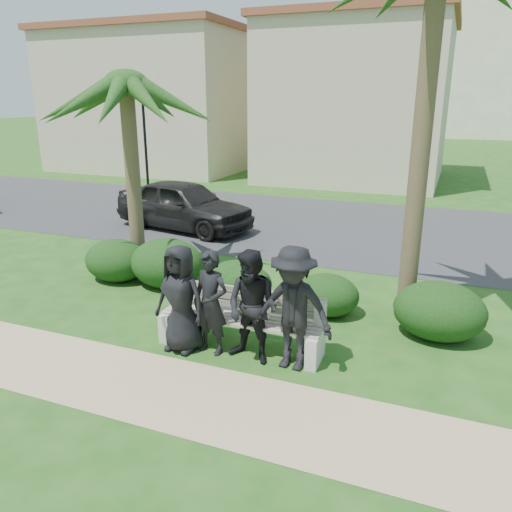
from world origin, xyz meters
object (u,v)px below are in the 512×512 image
(man_b, at_px, (211,303))
(palm_left, at_px, (126,85))
(man_d, at_px, (293,309))
(park_bench, at_px, (241,324))
(man_c, at_px, (252,307))
(man_a, at_px, (181,299))
(car_a, at_px, (184,205))
(street_lamp, at_px, (144,119))

(man_b, height_order, palm_left, palm_left)
(man_b, relative_size, man_d, 0.88)
(park_bench, height_order, man_c, man_c)
(man_a, xyz_separation_m, man_c, (1.16, 0.07, 0.01))
(man_a, bearing_deg, car_a, 124.91)
(park_bench, distance_m, palm_left, 5.68)
(park_bench, height_order, palm_left, palm_left)
(man_b, bearing_deg, man_a, -161.75)
(man_c, relative_size, car_a, 0.40)
(man_c, relative_size, palm_left, 0.35)
(park_bench, height_order, car_a, car_a)
(street_lamp, relative_size, man_b, 2.62)
(man_b, bearing_deg, park_bench, 45.16)
(man_b, bearing_deg, palm_left, 146.88)
(man_a, bearing_deg, park_bench, 29.80)
(man_c, bearing_deg, palm_left, 153.89)
(man_a, relative_size, car_a, 0.39)
(man_b, bearing_deg, man_c, 6.11)
(park_bench, distance_m, man_b, 0.62)
(man_b, distance_m, car_a, 7.80)
(man_a, height_order, palm_left, palm_left)
(man_d, bearing_deg, man_a, -172.35)
(man_b, bearing_deg, car_a, 130.07)
(street_lamp, bearing_deg, man_d, -49.38)
(street_lamp, distance_m, car_a, 8.29)
(palm_left, height_order, car_a, palm_left)
(street_lamp, xyz_separation_m, car_a, (5.27, -6.01, -2.20))
(man_a, relative_size, man_c, 0.99)
(park_bench, relative_size, man_d, 1.41)
(park_bench, relative_size, palm_left, 0.52)
(street_lamp, bearing_deg, car_a, -48.74)
(man_c, xyz_separation_m, car_a, (-4.89, 6.59, -0.12))
(man_c, distance_m, car_a, 8.21)
(man_a, distance_m, man_b, 0.48)
(park_bench, distance_m, car_a, 7.78)
(man_c, relative_size, man_d, 0.93)
(man_d, bearing_deg, park_bench, 167.98)
(street_lamp, bearing_deg, man_b, -53.03)
(man_c, xyz_separation_m, palm_left, (-3.92, 2.78, 3.18))
(man_a, bearing_deg, man_d, 9.20)
(man_a, bearing_deg, palm_left, 139.65)
(man_c, bearing_deg, park_bench, 145.50)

